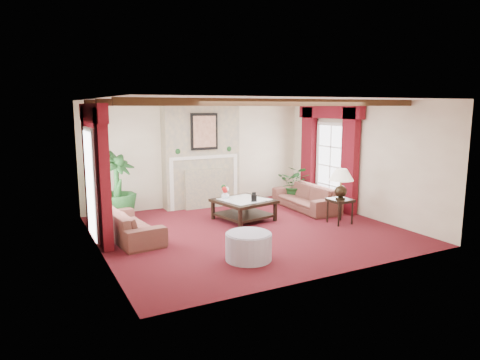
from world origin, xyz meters
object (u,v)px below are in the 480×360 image
ottoman (249,247)px  side_table (340,211)px  sofa_right (306,193)px  potted_palm (117,203)px  sofa_left (129,219)px  coffee_table (244,210)px

ottoman → side_table: bearing=20.6°
sofa_right → potted_palm: bearing=-99.1°
sofa_left → ottoman: 2.62m
coffee_table → side_table: side_table is taller
potted_palm → coffee_table: bearing=-23.6°
sofa_left → coffee_table: sofa_left is taller
sofa_left → side_table: size_ratio=3.61×
side_table → sofa_right: bearing=84.9°
sofa_right → ottoman: size_ratio=2.62×
sofa_left → sofa_right: size_ratio=0.97×
potted_palm → coffee_table: size_ratio=1.56×
potted_palm → side_table: bearing=-28.4°
sofa_left → sofa_right: sofa_right is taller
potted_palm → ottoman: potted_palm is taller
side_table → ottoman: side_table is taller
sofa_left → coffee_table: size_ratio=1.73×
sofa_left → side_table: sofa_left is taller
side_table → ottoman: bearing=-159.4°
sofa_right → ottoman: bearing=-47.6°
potted_palm → coffee_table: potted_palm is taller
sofa_left → ottoman: size_ratio=2.55×
sofa_right → side_table: sofa_right is taller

